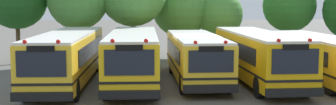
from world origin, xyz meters
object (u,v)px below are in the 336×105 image
Objects in this scene: school_bus_3 at (258,55)px; tree_3 at (180,7)px; school_bus_0 at (68,56)px; school_bus_4 at (318,56)px; school_bus_1 at (133,55)px; tree_4 at (218,15)px; tree_5 at (289,5)px; school_bus_2 at (196,56)px.

school_bus_3 is 1.83× the size of tree_3.
school_bus_0 is 13.42m from school_bus_4.
tree_3 is (3.39, 10.33, 2.43)m from school_bus_1.
tree_3 is at bearing 165.73° from tree_4.
school_bus_0 is 3.41m from school_bus_1.
school_bus_0 is 10.02m from school_bus_3.
tree_5 reaches higher than school_bus_3.
school_bus_1 is 2.20× the size of tree_4.
tree_5 is (5.30, -0.23, 0.77)m from tree_4.
school_bus_2 is at bearing -177.55° from school_bus_0.
school_bus_4 is 2.12× the size of tree_4.
tree_5 is at bearing -146.78° from school_bus_0.
tree_3 is (0.05, 10.13, 2.52)m from school_bus_2.
school_bus_0 is 1.03× the size of school_bus_1.
school_bus_1 is (3.41, -0.03, 0.00)m from school_bus_0.
school_bus_0 is 1.05× the size of school_bus_3.
school_bus_2 reaches higher than school_bus_4.
school_bus_0 is 1.93× the size of tree_3.
school_bus_1 is 15.05m from tree_5.
school_bus_1 is 11.14m from tree_3.
school_bus_3 is 3.42m from school_bus_4.
tree_4 is at bearing -89.04° from school_bus_3.
tree_3 reaches higher than tree_5.
tree_3 is (-3.21, 10.44, 2.44)m from school_bus_3.
school_bus_1 is 1.87× the size of tree_5.
school_bus_2 is 1.60× the size of tree_5.
school_bus_2 is 10.44m from tree_3.
tree_4 is at bearing -14.27° from tree_3.
school_bus_1 is 1.04× the size of school_bus_4.
tree_5 is at bearing -118.69° from school_bus_3.
school_bus_4 is at bearing -68.11° from tree_4.
school_bus_3 reaches higher than school_bus_4.
school_bus_2 is 1.87× the size of tree_4.
school_bus_4 is 1.80× the size of tree_5.
tree_3 reaches higher than school_bus_0.
school_bus_0 is 2.27× the size of tree_4.
school_bus_1 is at bearing 2.46° from school_bus_2.
tree_3 is at bearing -58.56° from school_bus_4.
school_bus_3 reaches higher than school_bus_2.
school_bus_1 is 10.01m from school_bus_4.
school_bus_3 is 1.83× the size of tree_5.
tree_4 is 5.36m from tree_5.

